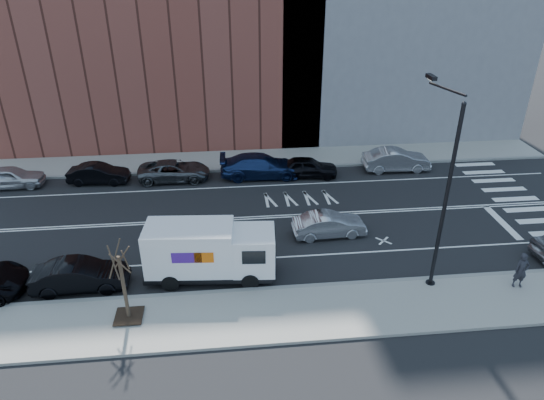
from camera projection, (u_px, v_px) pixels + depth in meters
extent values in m
plane|color=black|center=(270.00, 217.00, 29.19)|extent=(120.00, 120.00, 0.00)
cube|color=gray|center=(290.00, 314.00, 21.40)|extent=(44.00, 3.60, 0.15)
cube|color=gray|center=(259.00, 159.00, 36.90)|extent=(44.00, 3.60, 0.15)
cube|color=gray|center=(285.00, 288.00, 22.98)|extent=(44.00, 0.25, 0.17)
cube|color=gray|center=(261.00, 169.00, 35.31)|extent=(44.00, 0.25, 0.17)
cylinder|color=black|center=(445.00, 203.00, 21.21)|extent=(0.18, 0.18, 9.00)
cylinder|color=black|center=(430.00, 284.00, 23.26)|extent=(0.44, 0.44, 0.20)
sphere|color=black|center=(464.00, 104.00, 19.14)|extent=(0.20, 0.20, 0.20)
cylinder|color=black|center=(447.00, 89.00, 20.56)|extent=(0.11, 3.49, 0.48)
cube|color=black|center=(431.00, 77.00, 22.01)|extent=(0.25, 0.80, 0.18)
cube|color=#FFF2CC|center=(431.00, 79.00, 22.06)|extent=(0.18, 0.55, 0.03)
cube|color=black|center=(129.00, 316.00, 21.05)|extent=(1.20, 1.20, 0.04)
cylinder|color=#382B1E|center=(124.00, 288.00, 20.34)|extent=(0.16, 0.16, 3.20)
cylinder|color=#382B1E|center=(125.00, 260.00, 19.71)|extent=(0.06, 0.80, 1.44)
cylinder|color=#382B1E|center=(122.00, 257.00, 19.91)|extent=(0.81, 0.31, 1.19)
cylinder|color=#382B1E|center=(115.00, 259.00, 19.80)|extent=(0.58, 0.76, 1.50)
cylinder|color=#382B1E|center=(113.00, 263.00, 19.54)|extent=(0.47, 0.61, 1.37)
cylinder|color=#382B1E|center=(120.00, 264.00, 19.49)|extent=(0.72, 0.29, 1.13)
cube|color=black|center=(210.00, 269.00, 23.73)|extent=(6.27, 2.54, 0.30)
cube|color=white|center=(254.00, 250.00, 23.27)|extent=(2.13, 2.27, 1.98)
cube|color=black|center=(275.00, 244.00, 23.16)|extent=(0.20, 1.83, 0.94)
cube|color=black|center=(254.00, 258.00, 22.18)|extent=(1.09, 0.12, 0.69)
cube|color=black|center=(254.00, 233.00, 24.09)|extent=(1.09, 0.12, 0.69)
cube|color=black|center=(274.00, 266.00, 23.76)|extent=(0.30, 1.98, 0.35)
cube|color=white|center=(190.00, 247.00, 23.11)|extent=(4.31, 2.49, 2.27)
cube|color=#47198C|center=(187.00, 258.00, 22.06)|extent=(1.38, 0.13, 0.54)
cube|color=orange|center=(204.00, 258.00, 22.08)|extent=(0.89, 0.09, 0.54)
cube|color=#47198C|center=(192.00, 233.00, 24.02)|extent=(1.38, 0.13, 0.54)
cube|color=orange|center=(208.00, 232.00, 24.04)|extent=(0.89, 0.09, 0.54)
cylinder|color=black|center=(250.00, 281.00, 22.92)|extent=(0.85, 0.34, 0.83)
cylinder|color=black|center=(251.00, 257.00, 24.66)|extent=(0.85, 0.34, 0.83)
cylinder|color=black|center=(171.00, 283.00, 22.83)|extent=(0.85, 0.34, 0.83)
cylinder|color=black|center=(177.00, 259.00, 24.58)|extent=(0.85, 0.34, 0.83)
imported|color=silver|center=(10.00, 177.00, 32.48)|extent=(4.37, 1.93, 1.46)
imported|color=black|center=(99.00, 174.00, 33.09)|extent=(4.17, 1.73, 1.34)
imported|color=#4C5054|center=(174.00, 171.00, 33.53)|extent=(4.91, 2.28, 1.36)
imported|color=navy|center=(260.00, 166.00, 33.94)|extent=(5.67, 2.44, 1.63)
imported|color=black|center=(308.00, 167.00, 34.00)|extent=(4.32, 2.08, 1.42)
imported|color=#A4A5A9|center=(396.00, 160.00, 34.94)|extent=(4.82, 1.76, 1.58)
imported|color=#B2B3B8|center=(329.00, 225.00, 27.06)|extent=(4.16, 1.67, 1.34)
imported|color=black|center=(80.00, 276.00, 22.80)|extent=(4.46, 1.66, 1.46)
imported|color=#24242A|center=(521.00, 271.00, 22.61)|extent=(0.68, 0.46, 1.80)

